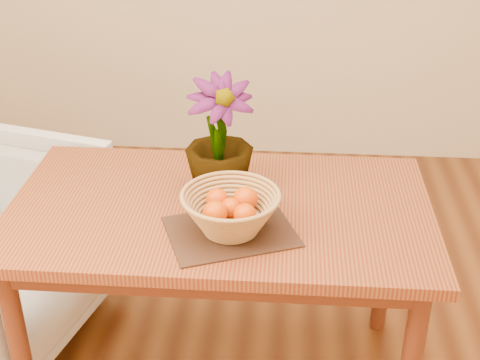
{
  "coord_description": "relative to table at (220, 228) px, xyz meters",
  "views": [
    {
      "loc": [
        0.22,
        -1.59,
        1.88
      ],
      "look_at": [
        0.07,
        0.22,
        0.89
      ],
      "focal_mm": 50.0,
      "sensor_mm": 36.0,
      "label": 1
    }
  ],
  "objects": [
    {
      "name": "wicker_basket",
      "position": [
        0.05,
        -0.16,
        0.16
      ],
      "size": [
        0.31,
        0.31,
        0.13
      ],
      "color": "#AD8348",
      "rests_on": "placemat"
    },
    {
      "name": "orange_pile",
      "position": [
        0.05,
        -0.16,
        0.18
      ],
      "size": [
        0.16,
        0.17,
        0.08
      ],
      "rotation": [
        0.0,
        0.0,
        0.22
      ],
      "color": "#D45503",
      "rests_on": "wicker_basket"
    },
    {
      "name": "placemat",
      "position": [
        0.05,
        -0.16,
        0.09
      ],
      "size": [
        0.46,
        0.41,
        0.01
      ],
      "primitive_type": "cube",
      "rotation": [
        0.0,
        0.0,
        0.37
      ],
      "color": "#3A1E15",
      "rests_on": "table"
    },
    {
      "name": "potted_plant",
      "position": [
        -0.01,
        0.1,
        0.29
      ],
      "size": [
        0.28,
        0.28,
        0.41
      ],
      "primitive_type": "imported",
      "rotation": [
        0.0,
        0.0,
        0.28
      ],
      "color": "#154A15",
      "rests_on": "table"
    },
    {
      "name": "table",
      "position": [
        0.0,
        0.0,
        0.0
      ],
      "size": [
        1.4,
        0.8,
        0.75
      ],
      "color": "brown",
      "rests_on": "floor"
    }
  ]
}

